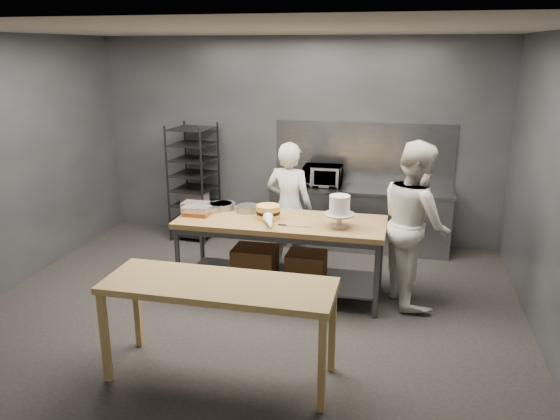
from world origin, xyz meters
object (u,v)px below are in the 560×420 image
Objects in this scene: frosted_cake_stand at (340,208)px; layer_cake at (268,212)px; chef_behind at (289,207)px; near_counter at (219,292)px; chef_right at (415,223)px; speed_rack at (194,183)px; work_table at (279,248)px; microwave at (323,176)px.

frosted_cake_stand reaches higher than layer_cake.
layer_cake is at bearing 93.03° from chef_behind.
frosted_cake_stand is at bearing 63.91° from near_counter.
chef_right reaches higher than layer_cake.
frosted_cake_stand is at bearing 88.46° from chef_right.
speed_rack reaches higher than near_counter.
chef_behind is (1.68, -0.94, -0.01)m from speed_rack.
chef_right is (3.26, -1.55, 0.08)m from speed_rack.
chef_behind is at bearing 48.50° from chef_right.
chef_behind reaches higher than layer_cake.
layer_cake is at bearing 74.83° from chef_right.
work_table is 1.82m from near_counter.
microwave is at bearing 82.63° from work_table.
near_counter is at bearing -116.09° from frosted_cake_stand.
layer_cake reaches higher than work_table.
microwave reaches higher than layer_cake.
near_counter is 1.14× the size of speed_rack.
speed_rack is 1.03× the size of chef_behind.
speed_rack is 3.61m from chef_right.
layer_cake is (-1.66, -0.15, 0.06)m from chef_right.
frosted_cake_stand is at bearing -75.90° from microwave.
speed_rack is 1.93m from chef_behind.
work_table is 0.45m from layer_cake.
chef_right is 1.67m from layer_cake.
chef_behind is at bearing -29.18° from speed_rack.
chef_behind is (0.06, 2.56, 0.04)m from near_counter.
chef_right is 0.89m from frosted_cake_stand.
frosted_cake_stand is at bearing -36.84° from speed_rack.
work_table is at bearing -1.09° from layer_cake.
chef_right is at bearing -25.36° from speed_rack.
layer_cake reaches higher than near_counter.
work_table is 0.81m from chef_behind.
near_counter is 1.18× the size of chef_behind.
chef_behind is at bearing 83.67° from layer_cake.
near_counter is 3.61m from microwave.
chef_behind is 1.20m from frosted_cake_stand.
work_table is at bearing 102.92° from chef_behind.
work_table is 0.92m from frosted_cake_stand.
chef_behind reaches higher than near_counter.
chef_behind reaches higher than work_table.
microwave is 1.97m from frosted_cake_stand.
speed_rack is 3.23× the size of microwave.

